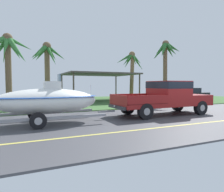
{
  "coord_description": "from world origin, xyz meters",
  "views": [
    {
      "loc": [
        -7.94,
        -8.24,
        1.71
      ],
      "look_at": [
        -3.14,
        2.4,
        1.05
      ],
      "focal_mm": 32.22,
      "sensor_mm": 36.0,
      "label": 1
    }
  ],
  "objects_px": {
    "carport_awning": "(99,75)",
    "palm_tree_near_left": "(131,65)",
    "boat_on_trailer": "(47,101)",
    "palm_tree_near_right": "(165,55)",
    "palm_tree_mid": "(7,54)",
    "pickup_truck_towing": "(168,96)",
    "parked_sedan_near": "(187,95)",
    "palm_tree_far_left": "(46,59)"
  },
  "relations": [
    {
      "from": "pickup_truck_towing",
      "to": "palm_tree_near_left",
      "type": "xyz_separation_m",
      "value": [
        3.8,
        10.85,
        2.93
      ]
    },
    {
      "from": "palm_tree_near_left",
      "to": "palm_tree_far_left",
      "type": "bearing_deg",
      "value": -159.63
    },
    {
      "from": "carport_awning",
      "to": "palm_tree_near_right",
      "type": "bearing_deg",
      "value": -52.19
    },
    {
      "from": "pickup_truck_towing",
      "to": "carport_awning",
      "type": "relative_size",
      "value": 0.83
    },
    {
      "from": "carport_awning",
      "to": "palm_tree_far_left",
      "type": "height_order",
      "value": "palm_tree_far_left"
    },
    {
      "from": "palm_tree_mid",
      "to": "boat_on_trailer",
      "type": "bearing_deg",
      "value": -69.29
    },
    {
      "from": "pickup_truck_towing",
      "to": "palm_tree_near_right",
      "type": "relative_size",
      "value": 1.05
    },
    {
      "from": "parked_sedan_near",
      "to": "palm_tree_far_left",
      "type": "relative_size",
      "value": 0.9
    },
    {
      "from": "boat_on_trailer",
      "to": "palm_tree_near_left",
      "type": "bearing_deg",
      "value": 46.0
    },
    {
      "from": "boat_on_trailer",
      "to": "palm_tree_far_left",
      "type": "relative_size",
      "value": 1.15
    },
    {
      "from": "parked_sedan_near",
      "to": "palm_tree_near_right",
      "type": "xyz_separation_m",
      "value": [
        -4.52,
        -1.85,
        3.61
      ]
    },
    {
      "from": "boat_on_trailer",
      "to": "carport_awning",
      "type": "bearing_deg",
      "value": 58.76
    },
    {
      "from": "carport_awning",
      "to": "palm_tree_far_left",
      "type": "bearing_deg",
      "value": -150.14
    },
    {
      "from": "palm_tree_near_left",
      "to": "palm_tree_mid",
      "type": "relative_size",
      "value": 1.14
    },
    {
      "from": "palm_tree_far_left",
      "to": "carport_awning",
      "type": "bearing_deg",
      "value": 29.86
    },
    {
      "from": "boat_on_trailer",
      "to": "palm_tree_mid",
      "type": "distance_m",
      "value": 5.54
    },
    {
      "from": "palm_tree_near_left",
      "to": "pickup_truck_towing",
      "type": "bearing_deg",
      "value": -109.33
    },
    {
      "from": "boat_on_trailer",
      "to": "carport_awning",
      "type": "height_order",
      "value": "carport_awning"
    },
    {
      "from": "pickup_truck_towing",
      "to": "boat_on_trailer",
      "type": "distance_m",
      "value": 6.67
    },
    {
      "from": "palm_tree_near_left",
      "to": "parked_sedan_near",
      "type": "bearing_deg",
      "value": -40.93
    },
    {
      "from": "palm_tree_near_right",
      "to": "pickup_truck_towing",
      "type": "bearing_deg",
      "value": -127.39
    },
    {
      "from": "parked_sedan_near",
      "to": "carport_awning",
      "type": "height_order",
      "value": "carport_awning"
    },
    {
      "from": "boat_on_trailer",
      "to": "palm_tree_mid",
      "type": "height_order",
      "value": "palm_tree_mid"
    },
    {
      "from": "pickup_truck_towing",
      "to": "palm_tree_far_left",
      "type": "relative_size",
      "value": 1.17
    },
    {
      "from": "parked_sedan_near",
      "to": "palm_tree_near_left",
      "type": "height_order",
      "value": "palm_tree_near_left"
    },
    {
      "from": "palm_tree_near_left",
      "to": "palm_tree_near_right",
      "type": "distance_m",
      "value": 5.82
    },
    {
      "from": "boat_on_trailer",
      "to": "palm_tree_near_left",
      "type": "height_order",
      "value": "palm_tree_near_left"
    },
    {
      "from": "pickup_truck_towing",
      "to": "parked_sedan_near",
      "type": "height_order",
      "value": "pickup_truck_towing"
    },
    {
      "from": "palm_tree_near_right",
      "to": "palm_tree_mid",
      "type": "relative_size",
      "value": 1.16
    },
    {
      "from": "palm_tree_near_right",
      "to": "palm_tree_far_left",
      "type": "bearing_deg",
      "value": 167.19
    },
    {
      "from": "boat_on_trailer",
      "to": "carport_awning",
      "type": "xyz_separation_m",
      "value": [
        6.33,
        10.43,
        1.76
      ]
    },
    {
      "from": "palm_tree_near_left",
      "to": "palm_tree_near_right",
      "type": "bearing_deg",
      "value": -89.56
    },
    {
      "from": "boat_on_trailer",
      "to": "carport_awning",
      "type": "relative_size",
      "value": 0.82
    },
    {
      "from": "carport_awning",
      "to": "palm_tree_near_right",
      "type": "distance_m",
      "value": 7.0
    },
    {
      "from": "pickup_truck_towing",
      "to": "palm_tree_near_left",
      "type": "bearing_deg",
      "value": 70.67
    },
    {
      "from": "palm_tree_mid",
      "to": "palm_tree_near_right",
      "type": "bearing_deg",
      "value": 2.1
    },
    {
      "from": "boat_on_trailer",
      "to": "pickup_truck_towing",
      "type": "bearing_deg",
      "value": 0.0
    },
    {
      "from": "carport_awning",
      "to": "palm_tree_near_left",
      "type": "xyz_separation_m",
      "value": [
        4.14,
        0.41,
        1.24
      ]
    },
    {
      "from": "pickup_truck_towing",
      "to": "palm_tree_mid",
      "type": "height_order",
      "value": "palm_tree_mid"
    },
    {
      "from": "palm_tree_mid",
      "to": "palm_tree_near_left",
      "type": "bearing_deg",
      "value": 27.15
    },
    {
      "from": "boat_on_trailer",
      "to": "palm_tree_near_right",
      "type": "xyz_separation_m",
      "value": [
        10.52,
        5.04,
        3.28
      ]
    },
    {
      "from": "boat_on_trailer",
      "to": "parked_sedan_near",
      "type": "relative_size",
      "value": 1.28
    }
  ]
}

